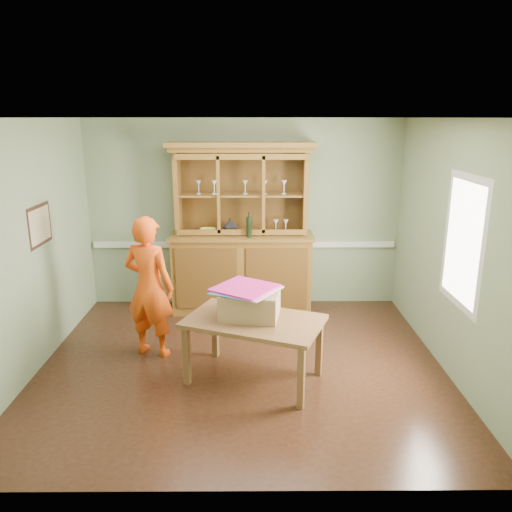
{
  "coord_description": "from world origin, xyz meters",
  "views": [
    {
      "loc": [
        0.13,
        -5.13,
        2.71
      ],
      "look_at": [
        0.16,
        0.4,
        1.16
      ],
      "focal_mm": 35.0,
      "sensor_mm": 36.0,
      "label": 1
    }
  ],
  "objects_px": {
    "china_hutch": "(242,253)",
    "dining_table": "(254,326)",
    "person": "(149,287)",
    "cardboard_box": "(250,304)"
  },
  "relations": [
    {
      "from": "china_hutch",
      "to": "cardboard_box",
      "type": "xyz_separation_m",
      "value": [
        0.13,
        -1.99,
        -0.0
      ]
    },
    {
      "from": "cardboard_box",
      "to": "person",
      "type": "distance_m",
      "value": 1.28
    },
    {
      "from": "china_hutch",
      "to": "dining_table",
      "type": "xyz_separation_m",
      "value": [
        0.17,
        -2.07,
        -0.22
      ]
    },
    {
      "from": "china_hutch",
      "to": "dining_table",
      "type": "bearing_deg",
      "value": -85.32
    },
    {
      "from": "china_hutch",
      "to": "person",
      "type": "xyz_separation_m",
      "value": [
        -1.03,
        -1.44,
        -0.0
      ]
    },
    {
      "from": "china_hutch",
      "to": "cardboard_box",
      "type": "distance_m",
      "value": 1.99
    },
    {
      "from": "person",
      "to": "dining_table",
      "type": "bearing_deg",
      "value": 172.05
    },
    {
      "from": "dining_table",
      "to": "person",
      "type": "bearing_deg",
      "value": 174.19
    },
    {
      "from": "china_hutch",
      "to": "person",
      "type": "height_order",
      "value": "china_hutch"
    },
    {
      "from": "dining_table",
      "to": "person",
      "type": "xyz_separation_m",
      "value": [
        -1.2,
        0.63,
        0.22
      ]
    }
  ]
}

